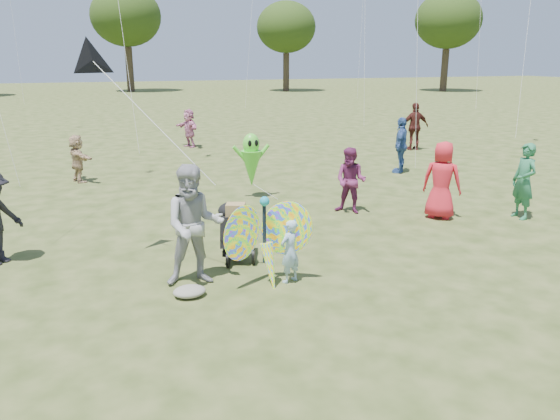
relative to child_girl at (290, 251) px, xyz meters
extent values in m
plane|color=#51592B|center=(0.24, -0.92, -0.55)|extent=(160.00, 160.00, 0.00)
imported|color=#99BBD8|center=(0.00, 0.00, 0.00)|extent=(0.47, 0.40, 1.09)
imported|color=#9B9A9F|center=(-1.49, 0.49, 0.46)|extent=(1.08, 0.89, 2.02)
ellipsoid|color=gray|center=(-1.70, 0.00, -0.46)|extent=(0.52, 0.42, 0.17)
imported|color=red|center=(4.66, 2.35, 0.36)|extent=(1.03, 1.04, 1.81)
imported|color=#355592|center=(6.58, 7.19, 0.35)|extent=(1.03, 1.08, 1.80)
imported|color=tan|center=(-3.29, 9.28, 0.17)|extent=(0.87, 1.39, 1.43)
imported|color=#702553|center=(2.88, 3.46, 0.25)|extent=(0.97, 0.97, 1.59)
imported|color=#286C47|center=(6.44, 1.69, 0.34)|extent=(0.45, 0.66, 1.77)
imported|color=#461B17|center=(9.53, 10.88, 0.40)|extent=(1.17, 0.64, 1.90)
imported|color=#C57198|center=(1.10, 14.69, 0.24)|extent=(0.96, 1.53, 1.58)
cube|color=black|center=(-0.57, 1.33, 0.00)|extent=(0.75, 0.97, 0.71)
cube|color=black|center=(-0.57, 1.33, -0.33)|extent=(0.64, 0.79, 0.10)
ellipsoid|color=black|center=(-0.57, 1.58, 0.33)|extent=(0.51, 0.45, 0.33)
cylinder|color=black|center=(-0.81, 0.98, -0.40)|extent=(0.16, 0.30, 0.30)
cylinder|color=black|center=(-0.33, 0.98, -0.40)|extent=(0.16, 0.30, 0.30)
cylinder|color=black|center=(-0.57, 1.78, -0.44)|extent=(0.13, 0.22, 0.22)
cylinder|color=black|center=(-0.57, 0.85, 0.43)|extent=(0.42, 0.19, 0.03)
cube|color=#A68550|center=(-0.57, 1.28, 0.41)|extent=(0.42, 0.39, 0.26)
ellipsoid|color=#F35B26|center=(-0.80, 0.05, 0.38)|extent=(0.98, 0.71, 1.24)
ellipsoid|color=#F35B26|center=(-0.04, 0.05, 0.38)|extent=(0.98, 0.71, 1.24)
cylinder|color=black|center=(-0.42, 0.07, 0.33)|extent=(0.06, 0.06, 1.00)
cone|color=#F35B26|center=(-0.37, -0.10, -0.25)|extent=(0.36, 0.49, 0.93)
sphere|color=teal|center=(-0.42, 0.05, 0.88)|extent=(0.16, 0.16, 0.16)
cone|color=black|center=(-2.80, 2.04, 3.06)|extent=(0.89, 0.62, 0.81)
cylinder|color=silver|center=(-1.95, 1.31, 2.07)|extent=(1.73, 1.47, 1.98)
cone|color=#55D933|center=(1.06, 5.65, 0.25)|extent=(0.56, 0.56, 0.95)
ellipsoid|color=#55D933|center=(1.06, 5.65, 0.90)|extent=(0.44, 0.39, 0.57)
ellipsoid|color=black|center=(0.97, 5.47, 0.95)|extent=(0.10, 0.05, 0.17)
ellipsoid|color=black|center=(1.15, 5.47, 0.95)|extent=(0.10, 0.05, 0.17)
cylinder|color=#55D933|center=(0.76, 5.65, 0.65)|extent=(0.43, 0.10, 0.49)
cylinder|color=#55D933|center=(1.36, 5.65, 0.65)|extent=(0.43, 0.10, 0.49)
cylinder|color=silver|center=(1.36, 5.45, -0.35)|extent=(0.61, 0.41, 0.41)
cylinder|color=#3A2D21|center=(2.24, 54.08, 1.76)|extent=(0.77, 0.77, 4.62)
ellipsoid|color=#2B4214|center=(2.24, 54.08, 7.15)|extent=(7.26, 7.26, 6.17)
cylinder|color=#3A2D21|center=(18.24, 49.08, 1.45)|extent=(0.66, 0.67, 3.99)
ellipsoid|color=#2B4214|center=(18.24, 49.08, 6.10)|extent=(6.27, 6.27, 5.33)
cylinder|color=#3A2D21|center=(34.24, 43.08, 1.66)|extent=(0.73, 0.73, 4.41)
ellipsoid|color=#2B4214|center=(34.24, 43.08, 6.80)|extent=(6.93, 6.93, 5.89)
camera|label=1|loc=(-3.05, -7.97, 3.12)|focal=35.00mm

